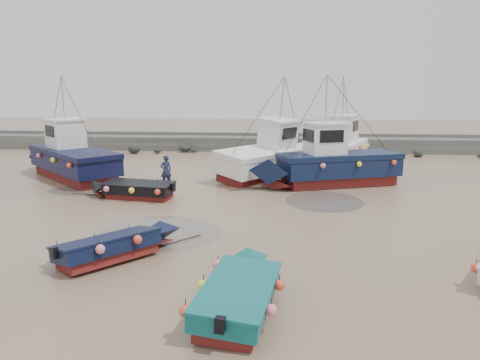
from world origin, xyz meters
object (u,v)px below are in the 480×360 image
Objects in this scene: dinghy_2 at (240,288)px; cabin_boat_3 at (342,148)px; cabin_boat_2 at (329,163)px; dinghy_1 at (119,243)px; cabin_boat_0 at (70,157)px; person at (166,186)px; dinghy_4 at (133,187)px; cabin_boat_1 at (270,155)px.

dinghy_2 is 0.65× the size of cabin_boat_3.
dinghy_2 is 15.93m from cabin_boat_2.
dinghy_1 is 15.43m from cabin_boat_0.
person is (-5.52, 14.51, -0.55)m from dinghy_2.
cabin_boat_0 is 0.98× the size of cabin_boat_3.
cabin_boat_3 reaches higher than dinghy_4.
dinghy_4 is at bearing 38.65° from person.
dinghy_1 is 8.68m from dinghy_4.
dinghy_1 is at bearing 63.47° from person.
dinghy_1 is 11.44m from person.
cabin_boat_2 is 5.56× the size of person.
dinghy_2 is 20.44m from cabin_boat_0.
dinghy_2 and dinghy_4 have the same top height.
dinghy_2 is at bearing 78.37° from person.
dinghy_4 is 0.59× the size of cabin_boat_2.
cabin_boat_1 is 0.99× the size of cabin_boat_3.
cabin_boat_3 is at bearing 72.79° from cabin_boat_1.
cabin_boat_1 is (4.71, 14.78, 0.78)m from dinghy_1.
cabin_boat_2 is at bearing 153.33° from person.
dinghy_2 is 13.27m from dinghy_4.
cabin_boat_1 and cabin_boat_2 have the same top height.
dinghy_2 is at bearing 146.79° from cabin_boat_2.
dinghy_1 is at bearing -106.13° from cabin_boat_0.
dinghy_4 is at bearing 146.20° from dinghy_1.
dinghy_4 is at bearing -117.88° from cabin_boat_3.
cabin_boat_1 is 4.23m from cabin_boat_2.
dinghy_2 is at bearing -81.67° from cabin_boat_3.
cabin_boat_3 reaches higher than person.
cabin_boat_2 is at bearing -49.96° from cabin_boat_0.
dinghy_2 is 1.02× the size of dinghy_4.
dinghy_1 is 20.66m from cabin_boat_3.
person is at bearing 137.47° from dinghy_1.
cabin_boat_0 and cabin_boat_1 have the same top height.
dinghy_4 is at bearing 126.91° from dinghy_2.
cabin_boat_2 is at bearing -81.42° from cabin_boat_3.
dinghy_2 is at bearing -54.26° from cabin_boat_1.
dinghy_1 is at bearing -156.24° from dinghy_4.
person is at bearing -62.90° from cabin_boat_0.
cabin_boat_1 and cabin_boat_3 have the same top height.
person is at bearing -125.14° from cabin_boat_3.
dinghy_4 is 3.28× the size of person.
dinghy_1 is 0.52× the size of cabin_boat_1.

